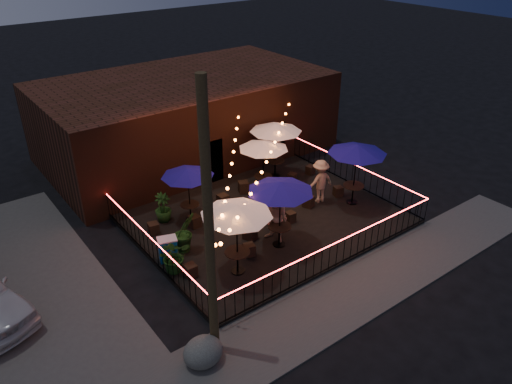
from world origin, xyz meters
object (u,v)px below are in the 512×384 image
cafe_table_0 (236,211)px  cafe_table_4 (357,150)px  boulder (203,352)px  utility_pole (209,232)px  cafe_table_2 (281,188)px  cafe_table_5 (276,128)px  cafe_table_1 (188,173)px  cooler (168,249)px  cafe_table_3 (263,146)px

cafe_table_0 → cafe_table_4: size_ratio=0.99×
cafe_table_0 → boulder: bearing=-138.8°
utility_pole → cafe_table_4: (9.18, 3.42, -1.39)m
cafe_table_0 → cafe_table_2: size_ratio=0.90×
cafe_table_4 → cafe_table_5: (-1.05, 3.98, -0.05)m
cafe_table_1 → cooler: size_ratio=3.06×
cafe_table_5 → cafe_table_3: bearing=-148.0°
cafe_table_0 → cafe_table_1: bearing=83.6°
utility_pole → cooler: size_ratio=9.00×
cafe_table_1 → cafe_table_0: bearing=-96.4°
cafe_table_5 → cafe_table_1: bearing=-168.8°
cafe_table_2 → boulder: cafe_table_2 is taller
utility_pole → boulder: 3.65m
cafe_table_3 → cafe_table_5: (1.37, 0.85, 0.22)m
cafe_table_4 → utility_pole: bearing=-159.6°
utility_pole → cafe_table_4: bearing=20.4°
cafe_table_0 → cafe_table_2: 2.21m
utility_pole → cafe_table_5: (8.13, 7.40, -1.44)m
cafe_table_1 → cooler: bearing=-136.8°
cafe_table_1 → cafe_table_5: bearing=11.2°
cafe_table_2 → cooler: cafe_table_2 is taller
cafe_table_0 → boulder: (-3.01, -2.63, -2.18)m
cafe_table_2 → cooler: 4.54m
cafe_table_1 → cafe_table_3: size_ratio=1.09×
cafe_table_3 → cafe_table_2: bearing=-119.6°
cafe_table_5 → cooler: bearing=-158.0°
utility_pole → cafe_table_3: bearing=44.1°
utility_pole → cafe_table_2: size_ratio=2.70×
cooler → boulder: bearing=-88.8°
cafe_table_1 → cafe_table_2: cafe_table_2 is taller
utility_pole → cooler: utility_pole is taller
cafe_table_1 → cafe_table_4: bearing=-25.3°
cafe_table_2 → cooler: size_ratio=3.34×
cafe_table_2 → cafe_table_5: 5.74m
cafe_table_1 → boulder: 7.65m
cafe_table_3 → cafe_table_4: (2.42, -3.13, 0.27)m
cafe_table_2 → cafe_table_4: cafe_table_4 is taller
cafe_table_0 → cooler: cafe_table_0 is taller
cafe_table_1 → cafe_table_2: size_ratio=0.92×
cafe_table_2 → cafe_table_4: (4.52, 0.58, 0.05)m
cooler → boulder: size_ratio=0.88×
cafe_table_0 → cooler: bearing=127.3°
cafe_table_5 → boulder: cafe_table_5 is taller
utility_pole → cafe_table_0: bearing=44.3°
utility_pole → boulder: (-0.52, -0.21, -3.61)m
utility_pole → cafe_table_0: size_ratio=3.01×
cafe_table_5 → cafe_table_0: bearing=-138.6°
cafe_table_2 → cafe_table_3: 4.28m
utility_pole → cafe_table_0: (2.48, 2.43, -1.42)m
cafe_table_0 → cooler: (-1.57, 2.06, -1.98)m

